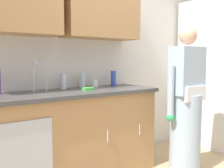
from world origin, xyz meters
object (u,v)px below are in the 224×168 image
at_px(bottle_dish_liquid, 113,78).
at_px(bottle_water_tall, 63,81).
at_px(person_at_sink, 186,111).
at_px(sink, 43,94).
at_px(cup_by_sink, 94,83).
at_px(bottle_cleaner_spray, 82,80).
at_px(sponge, 88,89).

relative_size(bottle_dish_liquid, bottle_water_tall, 1.11).
distance_m(person_at_sink, bottle_water_tall, 1.39).
relative_size(sink, cup_by_sink, 5.91).
xyz_separation_m(sink, person_at_sink, (1.42, -0.58, -0.23)).
distance_m(bottle_water_tall, cup_by_sink, 0.39).
height_order(bottle_water_tall, bottle_cleaner_spray, bottle_cleaner_spray).
distance_m(person_at_sink, bottle_dish_liquid, 0.93).
bearing_deg(sink, cup_by_sink, 14.73).
relative_size(cup_by_sink, sponge, 0.77).
relative_size(bottle_water_tall, sponge, 1.51).
bearing_deg(person_at_sink, sink, 157.72).
bearing_deg(sponge, bottle_dish_liquid, 23.82).
bearing_deg(person_at_sink, cup_by_sink, 133.25).
height_order(sink, bottle_cleaner_spray, sink).
height_order(sink, cup_by_sink, sink).
bearing_deg(sponge, sink, 171.57).
bearing_deg(sink, bottle_dish_liquid, 8.55).
relative_size(person_at_sink, bottle_cleaner_spray, 9.56).
bearing_deg(bottle_water_tall, sponge, -58.49).
relative_size(bottle_dish_liquid, sponge, 1.68).
bearing_deg(cup_by_sink, bottle_water_tall, 178.80).
bearing_deg(bottle_dish_liquid, cup_by_sink, 170.46).
distance_m(sink, bottle_dish_liquid, 0.96).
height_order(bottle_dish_liquid, bottle_cleaner_spray, bottle_dish_liquid).
xyz_separation_m(person_at_sink, cup_by_sink, (-0.72, 0.76, 0.29)).
relative_size(sink, bottle_cleaner_spray, 2.95).
relative_size(sink, person_at_sink, 0.31).
height_order(bottle_dish_liquid, cup_by_sink, bottle_dish_liquid).
height_order(sink, bottle_water_tall, sink).
bearing_deg(person_at_sink, bottle_water_tall, 145.17).
bearing_deg(bottle_cleaner_spray, sink, -160.10).
height_order(person_at_sink, bottle_cleaner_spray, person_at_sink).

